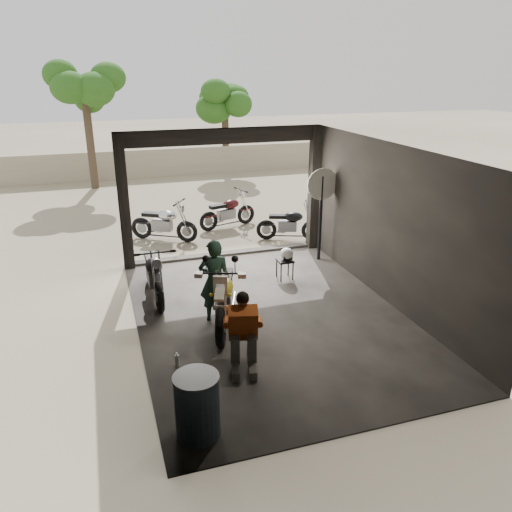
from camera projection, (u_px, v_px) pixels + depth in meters
ground at (270, 316)px, 9.69m from camera, size 80.00×80.00×0.00m
garage at (261, 245)px, 9.72m from camera, size 7.00×7.13×3.20m
boundary_wall at (164, 162)px, 21.93m from camera, size 18.00×0.30×1.20m
tree_left at (83, 83)px, 18.53m from camera, size 2.20×2.20×5.60m
tree_right at (224, 91)px, 21.68m from camera, size 2.20×2.20×5.00m
main_bike at (224, 293)px, 9.12m from camera, size 1.43×2.15×1.33m
left_bike at (154, 271)px, 10.26m from camera, size 0.75×1.79×1.21m
outside_bike_a at (163, 220)px, 13.72m from camera, size 1.81×1.49×1.15m
outside_bike_b at (228, 209)px, 14.85m from camera, size 1.77×1.12×1.11m
outside_bike_c at (289, 222)px, 13.77m from camera, size 1.71×1.16×1.07m
rider at (215, 281)px, 9.26m from camera, size 0.67×0.53×1.62m
mechanic at (243, 335)px, 7.80m from camera, size 0.81×0.97×1.22m
stool at (285, 263)px, 11.23m from camera, size 0.34×0.34×0.48m
helmet at (287, 254)px, 11.17m from camera, size 0.37×0.38×0.28m
oil_drum at (197, 407)px, 6.39m from camera, size 0.74×0.74×0.90m
sign_post at (321, 200)px, 11.95m from camera, size 0.77×0.08×2.31m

